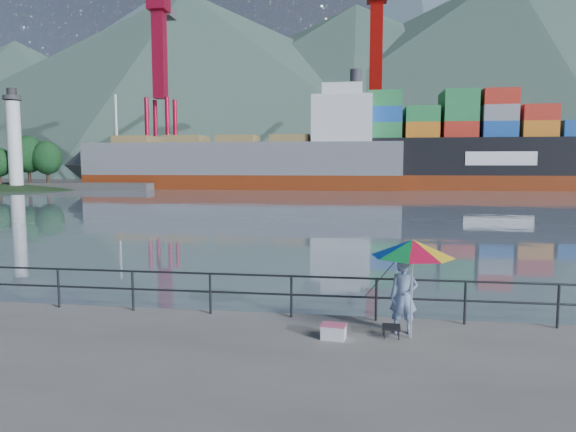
% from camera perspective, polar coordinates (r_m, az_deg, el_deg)
% --- Properties ---
extents(harbor_water, '(500.00, 280.00, 0.00)m').
position_cam_1_polar(harbor_water, '(140.25, 6.99, 4.24)').
color(harbor_water, slate).
rests_on(harbor_water, ground).
extents(far_dock, '(200.00, 40.00, 0.40)m').
position_cam_1_polar(far_dock, '(103.51, 12.16, 3.62)').
color(far_dock, '#514F4C').
rests_on(far_dock, ground).
extents(guardrail, '(22.00, 0.06, 1.03)m').
position_cam_1_polar(guardrail, '(12.56, -4.20, -8.68)').
color(guardrail, '#2D3033').
rests_on(guardrail, ground).
extents(mountains, '(600.00, 332.80, 80.00)m').
position_cam_1_polar(mountains, '(223.21, 17.81, 13.72)').
color(mountains, '#385147').
rests_on(mountains, ground).
extents(port_cranes, '(116.00, 28.00, 38.40)m').
position_cam_1_polar(port_cranes, '(99.14, 25.24, 12.38)').
color(port_cranes, red).
rests_on(port_cranes, ground).
extents(container_stacks, '(58.00, 5.40, 7.80)m').
position_cam_1_polar(container_stacks, '(108.44, 25.18, 4.97)').
color(container_stacks, '#267F3F').
rests_on(container_stacks, ground).
extents(fisherman, '(0.60, 0.39, 1.62)m').
position_cam_1_polar(fisherman, '(11.47, 12.72, -8.71)').
color(fisherman, '#1A499C').
rests_on(fisherman, ground).
extents(beach_umbrella, '(2.01, 2.01, 2.10)m').
position_cam_1_polar(beach_umbrella, '(10.95, 13.70, -3.48)').
color(beach_umbrella, white).
rests_on(beach_umbrella, ground).
extents(folding_stool, '(0.40, 0.40, 0.25)m').
position_cam_1_polar(folding_stool, '(11.32, 11.39, -12.45)').
color(folding_stool, black).
rests_on(folding_stool, ground).
extents(cooler_bag, '(0.53, 0.39, 0.29)m').
position_cam_1_polar(cooler_bag, '(11.07, 5.08, -12.74)').
color(cooler_bag, silver).
rests_on(cooler_bag, ground).
extents(fishing_rod, '(0.64, 1.69, 1.26)m').
position_cam_1_polar(fishing_rod, '(12.58, 9.86, -11.20)').
color(fishing_rod, black).
rests_on(fishing_rod, ground).
extents(bulk_carrier, '(49.94, 8.64, 14.50)m').
position_cam_1_polar(bulk_carrier, '(82.19, -3.86, 6.10)').
color(bulk_carrier, maroon).
rests_on(bulk_carrier, ground).
extents(container_ship, '(55.59, 9.26, 18.10)m').
position_cam_1_polar(container_ship, '(86.14, 22.90, 6.80)').
color(container_ship, maroon).
rests_on(container_ship, ground).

